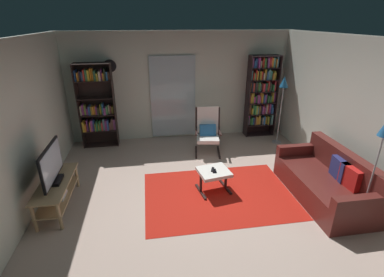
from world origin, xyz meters
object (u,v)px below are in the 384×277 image
Objects in this scene: television at (52,166)px; bookshelf_near_tv at (97,105)px; cell_phone at (214,171)px; floor_lamp_by_shelf at (283,90)px; lounge_armchair at (208,130)px; wall_clock at (110,66)px; leather_sofa at (327,182)px; ottoman at (214,174)px; tv_remote at (213,169)px; tv_stand at (57,191)px; bookshelf_near_sofa at (261,94)px; floor_lamp_by_sofa at (382,142)px.

bookshelf_near_tv is at bearing 81.86° from television.
cell_phone is at bearing -47.12° from bookshelf_near_tv.
lounge_armchair is at bearing -173.32° from floor_lamp_by_shelf.
leather_sofa is at bearing -39.75° from wall_clock.
bookshelf_near_tv is 3.33m from ottoman.
bookshelf_near_tv is 13.60× the size of tv_remote.
cell_phone is (2.59, 0.04, 0.10)m from tv_stand.
wall_clock reaches higher than bookshelf_near_tv.
tv_remote is at bearing 116.32° from cell_phone.
wall_clock reaches higher than cell_phone.
bookshelf_near_tv reaches higher than tv_stand.
television reaches higher than tv_remote.
television is 2.95m from wall_clock.
bookshelf_near_tv is at bearing 138.21° from cell_phone.
bookshelf_near_tv is 3.34m from cell_phone.
bookshelf_near_sofa is 1.99× the size of lounge_armchair.
tv_stand is at bearing -149.07° from lounge_armchair.
bookshelf_near_tv is 0.94m from wall_clock.
tv_remote is at bearing -46.76° from bookshelf_near_tv.
wall_clock is at bearing 130.88° from cell_phone.
floor_lamp_by_sofa is 5.43m from wall_clock.
tv_stand reaches higher than tv_remote.
bookshelf_near_tv is 0.96× the size of bookshelf_near_sofa.
television reaches higher than ottoman.
tv_stand is 4.45m from leather_sofa.
cell_phone is at bearing 165.71° from leather_sofa.
wall_clock is (-3.91, 0.76, 0.52)m from floor_lamp_by_shelf.
tv_remote is at bearing -54.20° from wall_clock.
television is 6.57× the size of cell_phone.
leather_sofa is (0.07, -2.93, -0.80)m from bookshelf_near_sofa.
floor_lamp_by_shelf is (4.63, 1.89, 0.57)m from television.
bookshelf_near_sofa reaches higher than bookshelf_near_tv.
cell_phone is at bearing -137.62° from floor_lamp_by_shelf.
floor_lamp_by_sofa is at bearing -86.25° from bookshelf_near_sofa.
cell_phone is 0.09× the size of floor_lamp_by_shelf.
cell_phone is at bearing -98.01° from lounge_armchair.
bookshelf_near_tv reaches higher than television.
television is 2.48m from bookshelf_near_tv.
wall_clock is at bearing 140.25° from leather_sofa.
tv_stand is at bearing -98.16° from bookshelf_near_tv.
floor_lamp_by_sofa is at bearing -44.09° from wall_clock.
wall_clock is (-2.10, 0.97, 1.32)m from lounge_armchair.
tv_stand is 5.09m from bookshelf_near_sofa.
tv_stand is 3.30m from lounge_armchair.
wall_clock is (-3.64, 0.16, 0.75)m from bookshelf_near_sofa.
bookshelf_near_sofa is 14.16× the size of tv_remote.
wall_clock is at bearing 74.89° from television.
cell_phone is at bearing 150.40° from floor_lamp_by_sofa.
bookshelf_near_tv is 1.18× the size of floor_lamp_by_sofa.
wall_clock is (-3.88, 3.76, 0.53)m from floor_lamp_by_sofa.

